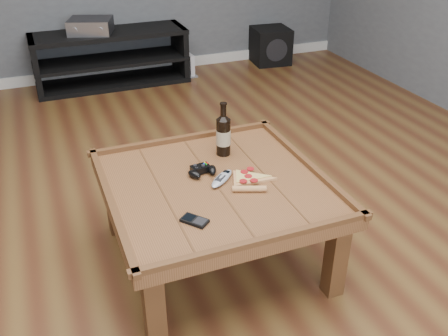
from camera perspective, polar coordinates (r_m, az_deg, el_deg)
name	(u,v)px	position (r m, az deg, el deg)	size (l,w,h in m)	color
ground	(216,258)	(2.59, -0.93, -10.28)	(6.00, 6.00, 0.00)	#482614
baseboard	(109,71)	(5.16, -13.01, 10.72)	(5.00, 0.02, 0.10)	silver
coffee_table	(215,194)	(2.35, -1.00, -2.97)	(1.03, 1.03, 0.48)	#593419
media_console	(111,59)	(4.87, -12.77, 12.08)	(1.40, 0.45, 0.50)	black
beer_bottle	(223,134)	(2.52, -0.07, 3.91)	(0.07, 0.07, 0.28)	black
game_controller	(202,171)	(2.39, -2.52, -0.29)	(0.16, 0.11, 0.04)	black
pizza_slice	(248,180)	(2.33, 2.80, -1.34)	(0.26, 0.32, 0.03)	tan
smartphone	(195,220)	(2.07, -3.38, -6.01)	(0.12, 0.12, 0.02)	black
remote_control	(222,178)	(2.33, -0.25, -1.20)	(0.17, 0.16, 0.03)	#949AA1
av_receiver	(91,26)	(4.76, -15.00, 15.41)	(0.45, 0.41, 0.13)	black
subwoofer	(270,46)	(5.43, 5.34, 13.76)	(0.40, 0.40, 0.37)	black
game_console	(190,66)	(5.04, -3.93, 11.56)	(0.11, 0.18, 0.22)	slate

